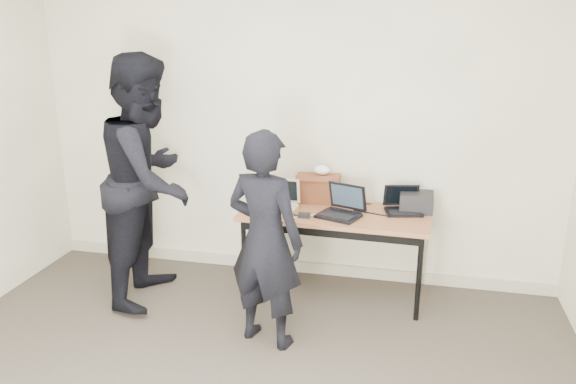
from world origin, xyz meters
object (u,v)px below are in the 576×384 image
(laptop_beige, at_px, (278,204))
(laptop_right, at_px, (402,206))
(desk, at_px, (335,219))
(equipment_box, at_px, (416,202))
(person_typist, at_px, (265,240))
(leather_satchel, at_px, (318,188))
(laptop_center, at_px, (342,209))
(person_observer, at_px, (149,180))

(laptop_beige, height_order, laptop_right, laptop_beige)
(desk, bearing_deg, laptop_right, 17.48)
(laptop_right, distance_m, equipment_box, 0.12)
(desk, bearing_deg, person_typist, -112.47)
(leather_satchel, bearing_deg, laptop_center, -53.34)
(laptop_beige, relative_size, equipment_box, 1.22)
(leather_satchel, distance_m, person_typist, 1.05)
(laptop_center, bearing_deg, desk, 157.73)
(laptop_center, xyz_separation_m, laptop_right, (0.46, 0.20, -0.01))
(laptop_beige, relative_size, laptop_right, 0.95)
(leather_satchel, relative_size, person_observer, 0.19)
(person_typist, bearing_deg, laptop_center, -104.03)
(laptop_center, bearing_deg, person_typist, -99.83)
(desk, distance_m, person_observer, 1.51)
(desk, relative_size, laptop_right, 4.58)
(laptop_beige, relative_size, leather_satchel, 0.86)
(equipment_box, distance_m, person_observer, 2.14)
(desk, xyz_separation_m, laptop_beige, (-0.46, -0.04, 0.11))
(laptop_center, relative_size, leather_satchel, 1.07)
(laptop_beige, height_order, leather_satchel, leather_satchel)
(laptop_center, xyz_separation_m, person_observer, (-1.50, -0.25, 0.21))
(laptop_beige, bearing_deg, laptop_center, 1.78)
(laptop_beige, distance_m, laptop_right, 1.00)
(laptop_beige, distance_m, person_observer, 1.04)
(desk, height_order, laptop_right, laptop_right)
(laptop_center, bearing_deg, laptop_beige, -161.55)
(leather_satchel, height_order, person_observer, person_observer)
(laptop_right, relative_size, leather_satchel, 0.90)
(equipment_box, bearing_deg, laptop_center, -156.71)
(desk, distance_m, equipment_box, 0.67)
(desk, bearing_deg, laptop_center, -40.01)
(desk, xyz_separation_m, person_observer, (-1.44, -0.30, 0.32))
(laptop_beige, relative_size, person_observer, 0.16)
(laptop_right, xyz_separation_m, equipment_box, (0.11, 0.05, 0.03))
(laptop_right, xyz_separation_m, leather_satchel, (-0.70, 0.08, 0.08))
(laptop_right, relative_size, equipment_box, 1.28)
(laptop_beige, height_order, person_typist, person_typist)
(person_observer, bearing_deg, person_typist, -117.47)
(laptop_right, bearing_deg, leather_satchel, 160.57)
(desk, height_order, leather_satchel, leather_satchel)
(desk, xyz_separation_m, leather_satchel, (-0.18, 0.23, 0.19))
(laptop_center, height_order, person_observer, person_observer)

